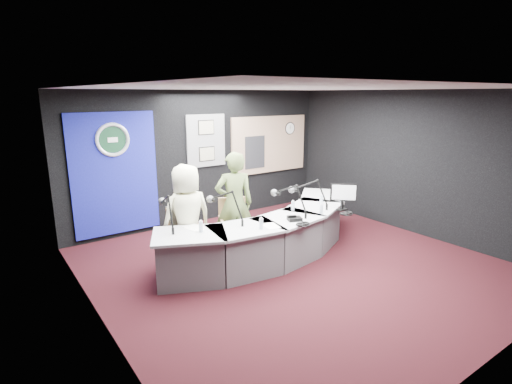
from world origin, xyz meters
TOP-DOWN VIEW (x-y plane):
  - ground at (0.00, 0.00)m, footprint 6.00×6.00m
  - ceiling at (0.00, 0.00)m, footprint 6.00×6.00m
  - wall_back at (0.00, 3.00)m, footprint 6.00×0.02m
  - wall_front at (0.00, -3.00)m, footprint 6.00×0.02m
  - wall_left at (-3.00, 0.00)m, footprint 0.02×6.00m
  - wall_right at (3.00, 0.00)m, footprint 0.02×6.00m
  - broadcast_desk at (-0.05, 0.55)m, footprint 4.50×1.90m
  - backdrop_panel at (-1.90, 2.97)m, footprint 1.60×0.05m
  - agency_seal at (-1.90, 2.93)m, footprint 0.63×0.07m
  - seal_center at (-1.90, 2.94)m, footprint 0.48×0.01m
  - pinboard at (0.05, 2.97)m, footprint 0.90×0.04m
  - framed_photo_upper at (0.05, 2.94)m, footprint 0.34×0.02m
  - framed_photo_lower at (0.05, 2.94)m, footprint 0.34×0.02m
  - booth_window_frame at (1.75, 2.97)m, footprint 2.12×0.06m
  - booth_glow at (1.75, 2.96)m, footprint 2.00×0.02m
  - equipment_rack at (1.30, 2.94)m, footprint 0.55×0.02m
  - wall_clock at (2.35, 2.94)m, footprint 0.28×0.01m
  - armchair_left at (-1.40, 1.01)m, footprint 0.61×0.61m
  - armchair_right at (-0.51, 1.00)m, footprint 0.64×0.64m
  - draped_jacket at (-1.38, 1.25)m, footprint 0.51×0.17m
  - person_man at (-1.40, 1.01)m, footprint 0.83×0.56m
  - person_woman at (-0.51, 1.00)m, footprint 0.76×0.63m
  - computer_monitor at (1.08, 0.02)m, footprint 0.32×0.31m
  - desk_phone at (0.02, 0.05)m, footprint 0.27×0.24m
  - headphones_near at (0.95, -0.20)m, footprint 0.24×0.24m
  - headphones_far at (-0.03, -0.20)m, footprint 0.23×0.23m
  - paper_stack at (-1.45, 0.66)m, footprint 0.28×0.36m
  - notepad at (-0.45, 0.05)m, footprint 0.27×0.34m
  - boom_mic_a at (-1.77, 0.89)m, footprint 0.23×0.73m
  - boom_mic_b at (-0.93, 0.58)m, footprint 0.35×0.70m
  - boom_mic_c at (0.14, 0.32)m, footprint 0.31×0.71m
  - boom_mic_d at (0.65, 0.39)m, footprint 0.57×0.55m
  - water_bottles at (0.04, 0.27)m, footprint 3.04×0.54m

SIDE VIEW (x-z plane):
  - ground at x=0.00m, z-range 0.00..0.00m
  - broadcast_desk at x=-0.05m, z-range 0.00..0.75m
  - armchair_right at x=-0.51m, z-range 0.00..0.87m
  - armchair_left at x=-1.40m, z-range 0.00..0.97m
  - draped_jacket at x=-1.38m, z-range 0.27..0.97m
  - paper_stack at x=-1.45m, z-range 0.75..0.75m
  - notepad at x=-0.45m, z-range 0.75..0.75m
  - headphones_near at x=0.95m, z-range 0.75..0.79m
  - headphones_far at x=-0.03m, z-range 0.75..0.79m
  - desk_phone at x=0.02m, z-range 0.75..0.80m
  - person_man at x=-1.40m, z-range 0.00..1.67m
  - water_bottles at x=0.04m, z-range 0.75..0.93m
  - person_woman at x=-0.51m, z-range 0.00..1.79m
  - boom_mic_a at x=-1.77m, z-range 0.75..1.35m
  - boom_mic_b at x=-0.93m, z-range 0.75..1.35m
  - boom_mic_c at x=0.14m, z-range 0.75..1.35m
  - boom_mic_d at x=0.65m, z-range 0.75..1.35m
  - computer_monitor at x=1.08m, z-range 0.93..1.21m
  - backdrop_panel at x=-1.90m, z-range 0.10..2.40m
  - wall_back at x=0.00m, z-range 0.00..2.80m
  - wall_front at x=0.00m, z-range 0.00..2.80m
  - wall_left at x=-3.00m, z-range 0.00..2.80m
  - wall_right at x=3.00m, z-range 0.00..2.80m
  - equipment_rack at x=1.30m, z-range 1.03..1.78m
  - framed_photo_lower at x=0.05m, z-range 1.33..1.60m
  - booth_window_frame at x=1.75m, z-range 0.89..2.21m
  - booth_glow at x=1.75m, z-range 0.95..2.15m
  - pinboard at x=0.05m, z-range 1.20..2.30m
  - agency_seal at x=-1.90m, z-range 1.58..2.21m
  - seal_center at x=-1.90m, z-range 1.66..2.14m
  - wall_clock at x=2.35m, z-range 1.76..2.04m
  - framed_photo_upper at x=0.05m, z-range 1.89..2.17m
  - ceiling at x=0.00m, z-range 2.79..2.81m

